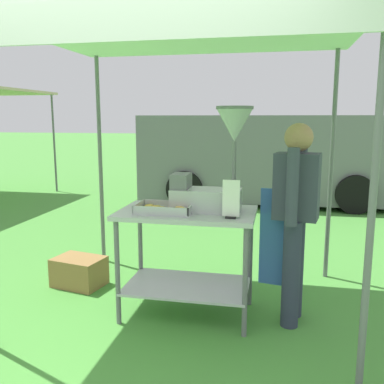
{
  "coord_description": "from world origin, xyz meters",
  "views": [
    {
      "loc": [
        0.95,
        -2.34,
        1.65
      ],
      "look_at": [
        0.24,
        1.15,
        1.02
      ],
      "focal_mm": 39.49,
      "sensor_mm": 36.0,
      "label": 1
    }
  ],
  "objects_px": {
    "stall_canopy": "(189,39)",
    "van_grey": "(269,157)",
    "vendor": "(295,213)",
    "supply_crate": "(79,272)",
    "menu_sign": "(231,202)",
    "donut_tray": "(165,209)",
    "donut_fryer": "(216,169)",
    "donut_cart": "(187,240)"
  },
  "relations": [
    {
      "from": "vendor",
      "to": "supply_crate",
      "type": "xyz_separation_m",
      "value": [
        -2.04,
        0.33,
        -0.76
      ]
    },
    {
      "from": "menu_sign",
      "to": "supply_crate",
      "type": "xyz_separation_m",
      "value": [
        -1.56,
        0.58,
        -0.88
      ]
    },
    {
      "from": "donut_cart",
      "to": "menu_sign",
      "type": "height_order",
      "value": "menu_sign"
    },
    {
      "from": "donut_fryer",
      "to": "donut_tray",
      "type": "bearing_deg",
      "value": -162.25
    },
    {
      "from": "donut_fryer",
      "to": "vendor",
      "type": "height_order",
      "value": "donut_fryer"
    },
    {
      "from": "van_grey",
      "to": "donut_fryer",
      "type": "bearing_deg",
      "value": -93.29
    },
    {
      "from": "donut_fryer",
      "to": "vendor",
      "type": "xyz_separation_m",
      "value": [
        0.63,
        0.02,
        -0.34
      ]
    },
    {
      "from": "stall_canopy",
      "to": "supply_crate",
      "type": "bearing_deg",
      "value": 166.39
    },
    {
      "from": "stall_canopy",
      "to": "van_grey",
      "type": "bearing_deg",
      "value": 84.13
    },
    {
      "from": "van_grey",
      "to": "menu_sign",
      "type": "bearing_deg",
      "value": -91.56
    },
    {
      "from": "stall_canopy",
      "to": "donut_cart",
      "type": "relative_size",
      "value": 2.42
    },
    {
      "from": "stall_canopy",
      "to": "vendor",
      "type": "height_order",
      "value": "stall_canopy"
    },
    {
      "from": "donut_cart",
      "to": "donut_fryer",
      "type": "relative_size",
      "value": 1.33
    },
    {
      "from": "donut_fryer",
      "to": "menu_sign",
      "type": "xyz_separation_m",
      "value": [
        0.15,
        -0.22,
        -0.22
      ]
    },
    {
      "from": "menu_sign",
      "to": "supply_crate",
      "type": "height_order",
      "value": "menu_sign"
    },
    {
      "from": "vendor",
      "to": "van_grey",
      "type": "relative_size",
      "value": 0.33
    },
    {
      "from": "menu_sign",
      "to": "donut_fryer",
      "type": "bearing_deg",
      "value": 124.27
    },
    {
      "from": "menu_sign",
      "to": "van_grey",
      "type": "relative_size",
      "value": 0.06
    },
    {
      "from": "donut_fryer",
      "to": "menu_sign",
      "type": "distance_m",
      "value": 0.35
    },
    {
      "from": "donut_cart",
      "to": "donut_fryer",
      "type": "bearing_deg",
      "value": 7.25
    },
    {
      "from": "donut_cart",
      "to": "van_grey",
      "type": "relative_size",
      "value": 0.23
    },
    {
      "from": "stall_canopy",
      "to": "menu_sign",
      "type": "distance_m",
      "value": 1.32
    },
    {
      "from": "donut_cart",
      "to": "van_grey",
      "type": "height_order",
      "value": "van_grey"
    },
    {
      "from": "donut_cart",
      "to": "stall_canopy",
      "type": "bearing_deg",
      "value": 90.0
    },
    {
      "from": "donut_tray",
      "to": "stall_canopy",
      "type": "bearing_deg",
      "value": 50.3
    },
    {
      "from": "donut_fryer",
      "to": "vendor",
      "type": "distance_m",
      "value": 0.72
    },
    {
      "from": "donut_tray",
      "to": "vendor",
      "type": "height_order",
      "value": "vendor"
    },
    {
      "from": "vendor",
      "to": "supply_crate",
      "type": "relative_size",
      "value": 3.01
    },
    {
      "from": "stall_canopy",
      "to": "donut_tray",
      "type": "bearing_deg",
      "value": -129.7
    },
    {
      "from": "supply_crate",
      "to": "stall_canopy",
      "type": "bearing_deg",
      "value": -13.61
    },
    {
      "from": "menu_sign",
      "to": "van_grey",
      "type": "height_order",
      "value": "van_grey"
    },
    {
      "from": "stall_canopy",
      "to": "vendor",
      "type": "relative_size",
      "value": 1.67
    },
    {
      "from": "donut_cart",
      "to": "supply_crate",
      "type": "bearing_deg",
      "value": 161.97
    },
    {
      "from": "stall_canopy",
      "to": "van_grey",
      "type": "distance_m",
      "value": 5.34
    },
    {
      "from": "supply_crate",
      "to": "vendor",
      "type": "bearing_deg",
      "value": -9.23
    },
    {
      "from": "donut_tray",
      "to": "supply_crate",
      "type": "bearing_deg",
      "value": 154.79
    },
    {
      "from": "menu_sign",
      "to": "vendor",
      "type": "xyz_separation_m",
      "value": [
        0.48,
        0.25,
        -0.12
      ]
    },
    {
      "from": "donut_tray",
      "to": "supply_crate",
      "type": "distance_m",
      "value": 1.37
    },
    {
      "from": "stall_canopy",
      "to": "supply_crate",
      "type": "xyz_separation_m",
      "value": [
        -1.18,
        0.29,
        -2.12
      ]
    },
    {
      "from": "donut_tray",
      "to": "donut_fryer",
      "type": "relative_size",
      "value": 0.54
    },
    {
      "from": "vendor",
      "to": "supply_crate",
      "type": "height_order",
      "value": "vendor"
    },
    {
      "from": "donut_fryer",
      "to": "supply_crate",
      "type": "bearing_deg",
      "value": 165.83
    }
  ]
}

